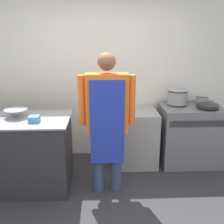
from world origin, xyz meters
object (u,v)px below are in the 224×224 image
object	(u,v)px
mixing_bowl	(16,113)
stock_pot	(177,96)
stove	(190,135)
person_cook	(107,116)
saute_pan	(208,106)
plastic_tub	(34,119)
sauce_pot	(202,99)
fridge_unit	(135,137)

from	to	relation	value
mixing_bowl	stock_pot	distance (m)	2.33
stock_pot	stove	bearing A→B (deg)	-28.84
person_cook	saute_pan	bearing A→B (deg)	22.67
stove	plastic_tub	bearing A→B (deg)	-161.87
stock_pot	sauce_pot	distance (m)	0.39
person_cook	sauce_pot	xyz separation A→B (m)	(1.49, 0.84, -0.01)
stove	plastic_tub	size ratio (longest dim) A/B	7.49
mixing_bowl	saute_pan	size ratio (longest dim) A/B	0.93
stove	stock_pot	distance (m)	0.64
stove	sauce_pot	size ratio (longest dim) A/B	5.15
person_cook	saute_pan	xyz separation A→B (m)	(1.49, 0.62, -0.06)
fridge_unit	mixing_bowl	xyz separation A→B (m)	(-1.59, -0.54, 0.57)
stock_pot	saute_pan	size ratio (longest dim) A/B	0.96
sauce_pot	stock_pot	bearing A→B (deg)	180.00
person_cook	fridge_unit	bearing A→B (deg)	59.18
fridge_unit	sauce_pot	xyz separation A→B (m)	(1.04, 0.09, 0.57)
person_cook	mixing_bowl	bearing A→B (deg)	169.31
person_cook	sauce_pot	size ratio (longest dim) A/B	9.77
fridge_unit	stock_pot	distance (m)	0.90
mixing_bowl	saute_pan	xyz separation A→B (m)	(2.63, 0.40, -0.04)
person_cook	stove	bearing A→B (deg)	29.30
stove	sauce_pot	bearing A→B (deg)	31.78
sauce_pot	saute_pan	bearing A→B (deg)	-90.00
person_cook	saute_pan	world-z (taller)	person_cook
person_cook	plastic_tub	world-z (taller)	person_cook
stock_pot	sauce_pot	size ratio (longest dim) A/B	1.67
mixing_bowl	person_cook	bearing A→B (deg)	-10.69
saute_pan	fridge_unit	bearing A→B (deg)	172.62
fridge_unit	plastic_tub	size ratio (longest dim) A/B	6.84
stove	mixing_bowl	distance (m)	2.56
stove	saute_pan	distance (m)	0.54
stock_pot	mixing_bowl	bearing A→B (deg)	-164.33
stove	plastic_tub	xyz separation A→B (m)	(-2.18, -0.71, 0.52)
mixing_bowl	plastic_tub	world-z (taller)	mixing_bowl
fridge_unit	person_cook	bearing A→B (deg)	-120.82
plastic_tub	stove	bearing A→B (deg)	18.13
fridge_unit	saute_pan	distance (m)	1.17
fridge_unit	person_cook	world-z (taller)	person_cook
plastic_tub	sauce_pot	world-z (taller)	sauce_pot
stove	person_cook	distance (m)	1.59
stove	fridge_unit	world-z (taller)	stove
stove	mixing_bowl	bearing A→B (deg)	-168.10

